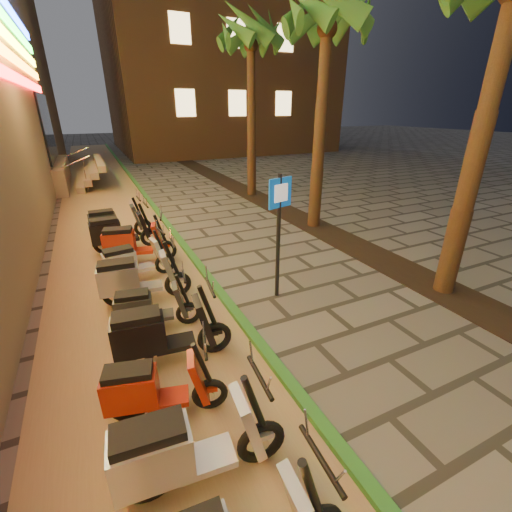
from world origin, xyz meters
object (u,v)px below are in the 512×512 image
scooter_7 (148,308)px  scooter_4 (181,450)px  scooter_6 (158,334)px  scooter_10 (131,243)px  scooter_5 (151,389)px  scooter_9 (131,262)px  pedestrian_sign (279,220)px  scooter_11 (117,232)px  scooter_8 (134,279)px  scooter_12 (113,223)px

scooter_7 → scooter_4: bearing=-83.2°
scooter_4 → scooter_6: (0.17, 2.04, -0.00)m
scooter_6 → scooter_10: bearing=95.4°
scooter_4 → scooter_7: size_ratio=1.23×
scooter_5 → scooter_9: scooter_9 is taller
pedestrian_sign → scooter_11: pedestrian_sign is taller
scooter_9 → scooter_5: bearing=-102.1°
scooter_9 → scooter_10: scooter_10 is taller
scooter_7 → scooter_8: scooter_8 is taller
scooter_8 → scooter_10: (0.20, 2.11, -0.01)m
scooter_8 → scooter_12: size_ratio=1.02×
scooter_5 → scooter_10: bearing=99.7°
scooter_8 → pedestrian_sign: bearing=-13.7°
scooter_4 → scooter_8: scooter_4 is taller
scooter_6 → scooter_12: (-0.16, 6.10, -0.01)m
scooter_9 → scooter_10: 1.09m
scooter_6 → scooter_12: bearing=98.4°
pedestrian_sign → scooter_10: (-2.55, 3.07, -1.13)m
scooter_4 → scooter_10: scooter_4 is taller
pedestrian_sign → scooter_7: (-2.67, -0.10, -1.22)m
scooter_6 → scooter_12: size_ratio=1.02×
scooter_4 → scooter_9: scooter_4 is taller
scooter_4 → scooter_7: bearing=91.8°
scooter_9 → scooter_12: size_ratio=0.92×
scooter_11 → scooter_12: scooter_11 is taller
scooter_9 → scooter_12: (-0.14, 3.02, 0.05)m
pedestrian_sign → scooter_12: 5.86m
scooter_4 → scooter_8: 4.10m
scooter_5 → scooter_4: bearing=-69.1°
scooter_5 → scooter_11: (0.16, 6.11, 0.09)m
scooter_12 → pedestrian_sign: bearing=-62.1°
scooter_4 → scooter_9: size_ratio=1.12×
scooter_4 → scooter_7: (0.16, 3.03, -0.11)m
pedestrian_sign → scooter_9: size_ratio=1.59×
scooter_5 → scooter_7: size_ratio=1.04×
scooter_10 → scooter_11: 0.99m
pedestrian_sign → scooter_7: 2.94m
pedestrian_sign → scooter_9: bearing=128.2°
scooter_7 → scooter_11: (-0.12, 4.13, 0.11)m
scooter_5 → scooter_12: scooter_12 is taller
scooter_7 → scooter_9: scooter_9 is taller
scooter_4 → scooter_6: scooter_4 is taller
scooter_5 → scooter_11: size_ratio=0.83×
scooter_4 → pedestrian_sign: bearing=52.7°
scooter_5 → scooter_8: 3.05m
scooter_5 → scooter_8: scooter_8 is taller
scooter_11 → scooter_12: 0.98m
scooter_5 → scooter_9: (0.27, 4.06, 0.03)m
pedestrian_sign → scooter_4: pedestrian_sign is taller
scooter_9 → scooter_6: bearing=-97.9°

